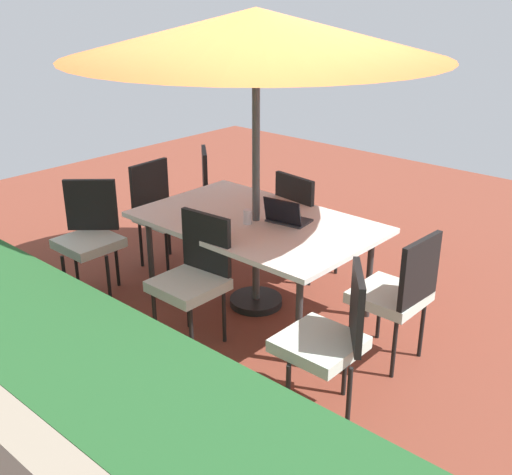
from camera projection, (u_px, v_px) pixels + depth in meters
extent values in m
cube|color=brown|center=(256.00, 305.00, 5.23)|extent=(10.00, 10.00, 0.02)
cube|color=#235628|center=(14.00, 366.00, 3.60)|extent=(6.30, 0.81, 0.90)
cube|color=white|center=(256.00, 222.00, 4.94)|extent=(1.90, 1.20, 0.04)
cylinder|color=#333333|center=(369.00, 276.00, 4.91)|extent=(0.05, 0.05, 0.72)
cylinder|color=#333333|center=(225.00, 227.00, 5.89)|extent=(0.05, 0.05, 0.72)
cylinder|color=#333333|center=(299.00, 319.00, 4.28)|extent=(0.05, 0.05, 0.72)
cylinder|color=#333333|center=(151.00, 256.00, 5.27)|extent=(0.05, 0.05, 0.72)
cylinder|color=#4C4C4C|center=(256.00, 173.00, 4.79)|extent=(0.06, 0.06, 2.31)
cone|color=orange|center=(256.00, 32.00, 4.39)|extent=(2.81, 2.81, 0.34)
cylinder|color=black|center=(256.00, 301.00, 5.21)|extent=(0.44, 0.44, 0.06)
cube|color=silver|center=(310.00, 224.00, 5.61)|extent=(0.46, 0.46, 0.08)
cube|color=black|center=(294.00, 201.00, 5.38)|extent=(0.44, 0.09, 0.45)
cylinder|color=black|center=(337.00, 251.00, 5.70)|extent=(0.03, 0.03, 0.45)
cylinder|color=black|center=(308.00, 240.00, 5.95)|extent=(0.03, 0.03, 0.45)
cylinder|color=black|center=(310.00, 262.00, 5.48)|extent=(0.03, 0.03, 0.45)
cylinder|color=black|center=(281.00, 250.00, 5.72)|extent=(0.03, 0.03, 0.45)
cube|color=silver|center=(188.00, 285.00, 4.47)|extent=(0.46, 0.46, 0.08)
cube|color=black|center=(206.00, 242.00, 4.52)|extent=(0.44, 0.08, 0.45)
cylinder|color=black|center=(155.00, 320.00, 4.54)|extent=(0.03, 0.03, 0.45)
cylinder|color=black|center=(191.00, 335.00, 4.34)|extent=(0.03, 0.03, 0.45)
cylinder|color=black|center=(188.00, 301.00, 4.80)|extent=(0.03, 0.03, 0.45)
cylinder|color=black|center=(224.00, 315.00, 4.60)|extent=(0.03, 0.03, 0.45)
cube|color=silver|center=(319.00, 344.00, 3.74)|extent=(0.46, 0.46, 0.08)
cube|color=black|center=(357.00, 307.00, 3.63)|extent=(0.30, 0.37, 0.45)
cylinder|color=black|center=(289.00, 363.00, 4.02)|extent=(0.03, 0.03, 0.45)
cylinder|color=black|center=(288.00, 397.00, 3.69)|extent=(0.03, 0.03, 0.45)
cylinder|color=black|center=(345.00, 365.00, 4.00)|extent=(0.03, 0.03, 0.45)
cylinder|color=black|center=(349.00, 400.00, 3.66)|extent=(0.03, 0.03, 0.45)
cube|color=silver|center=(226.00, 196.00, 6.34)|extent=(0.46, 0.46, 0.08)
cube|color=black|center=(205.00, 172.00, 6.22)|extent=(0.35, 0.32, 0.45)
cylinder|color=black|center=(246.00, 226.00, 6.30)|extent=(0.03, 0.03, 0.45)
cylinder|color=black|center=(242.00, 213.00, 6.63)|extent=(0.03, 0.03, 0.45)
cylinder|color=black|center=(210.00, 227.00, 6.26)|extent=(0.03, 0.03, 0.45)
cylinder|color=black|center=(208.00, 215.00, 6.59)|extent=(0.03, 0.03, 0.45)
cube|color=silver|center=(89.00, 243.00, 5.20)|extent=(0.46, 0.46, 0.08)
cube|color=black|center=(91.00, 205.00, 5.29)|extent=(0.35, 0.33, 0.45)
cylinder|color=black|center=(65.00, 281.00, 5.13)|extent=(0.03, 0.03, 0.45)
cylinder|color=black|center=(109.00, 281.00, 5.13)|extent=(0.03, 0.03, 0.45)
cylinder|color=black|center=(76.00, 263.00, 5.46)|extent=(0.03, 0.03, 0.45)
cylinder|color=black|center=(117.00, 262.00, 5.47)|extent=(0.03, 0.03, 0.45)
cube|color=silver|center=(167.00, 217.00, 5.77)|extent=(0.46, 0.46, 0.08)
cube|color=black|center=(150.00, 186.00, 5.79)|extent=(0.06, 0.44, 0.45)
cylinder|color=black|center=(167.00, 254.00, 5.64)|extent=(0.03, 0.03, 0.45)
cylinder|color=black|center=(195.00, 242.00, 5.89)|extent=(0.03, 0.03, 0.45)
cylinder|color=black|center=(141.00, 244.00, 5.85)|extent=(0.03, 0.03, 0.45)
cylinder|color=black|center=(169.00, 233.00, 6.11)|extent=(0.03, 0.03, 0.45)
cube|color=silver|center=(389.00, 296.00, 4.31)|extent=(0.46, 0.46, 0.08)
cube|color=black|center=(420.00, 271.00, 4.08)|extent=(0.06, 0.44, 0.45)
cylinder|color=black|center=(379.00, 312.00, 4.65)|extent=(0.03, 0.03, 0.45)
cylinder|color=black|center=(351.00, 329.00, 4.41)|extent=(0.03, 0.03, 0.45)
cylinder|color=black|center=(422.00, 329.00, 4.42)|extent=(0.03, 0.03, 0.45)
cylinder|color=black|center=(394.00, 349.00, 4.18)|extent=(0.03, 0.03, 0.45)
cube|color=#2D2D33|center=(289.00, 220.00, 4.91)|extent=(0.35, 0.27, 0.02)
cube|color=black|center=(282.00, 211.00, 4.78)|extent=(0.32, 0.10, 0.20)
cylinder|color=white|center=(248.00, 217.00, 4.84)|extent=(0.07, 0.07, 0.12)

